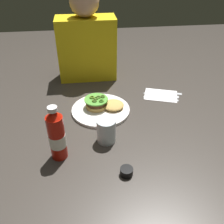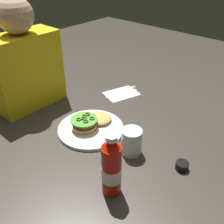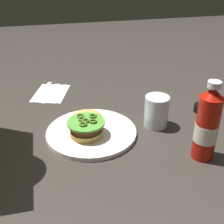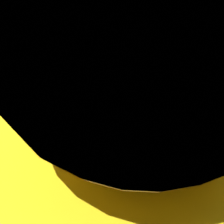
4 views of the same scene
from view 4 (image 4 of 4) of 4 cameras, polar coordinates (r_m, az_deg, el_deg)
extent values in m
plane|color=#36302B|center=(0.81, 0.53, -1.07)|extent=(3.00, 3.00, 0.00)
cylinder|color=white|center=(0.67, 3.90, -8.83)|extent=(0.28, 0.28, 0.01)
cylinder|color=tan|center=(0.65, 5.42, -9.01)|extent=(0.10, 0.10, 0.02)
cylinder|color=#512D19|center=(0.64, 5.50, -7.88)|extent=(0.09, 0.09, 0.02)
cylinder|color=red|center=(0.63, 5.55, -7.12)|extent=(0.09, 0.09, 0.01)
cylinder|color=#509833|center=(0.63, 5.58, -6.70)|extent=(0.11, 0.11, 0.01)
torus|color=#4C6A20|center=(0.64, 6.63, -5.17)|extent=(0.02, 0.02, 0.01)
torus|color=#486521|center=(0.62, 4.45, -6.68)|extent=(0.02, 0.02, 0.01)
torus|color=#4C6F20|center=(0.62, 5.62, -6.23)|extent=(0.02, 0.02, 0.01)
torus|color=#567519|center=(0.61, 7.30, -7.06)|extent=(0.02, 0.02, 0.01)
torus|color=#496A20|center=(0.62, 2.52, -6.58)|extent=(0.02, 0.02, 0.01)
torus|color=#44771F|center=(0.64, 3.85, -4.61)|extent=(0.02, 0.02, 0.01)
ellipsoid|color=tan|center=(0.67, -1.44, -7.17)|extent=(0.10, 0.10, 0.03)
cylinder|color=#B9170A|center=(0.87, 18.57, 6.49)|extent=(0.06, 0.06, 0.18)
cone|color=#B9170A|center=(0.83, 19.86, 12.94)|extent=(0.05, 0.05, 0.03)
cylinder|color=white|center=(0.83, 20.14, 14.32)|extent=(0.03, 0.03, 0.02)
cylinder|color=white|center=(0.88, 18.44, 5.81)|extent=(0.06, 0.06, 0.05)
cylinder|color=silver|center=(0.82, 5.62, 3.37)|extent=(0.08, 0.08, 0.10)
cylinder|color=black|center=(1.01, 3.74, 6.94)|extent=(0.05, 0.05, 0.03)
cube|color=silver|center=(0.72, -23.22, -8.87)|extent=(0.17, 0.07, 0.00)
sphere|color=tan|center=(0.13, 7.00, 18.63)|extent=(0.15, 0.15, 0.15)
camera|label=1|loc=(1.50, 15.09, 40.84)|focal=39.46mm
camera|label=2|loc=(1.29, 44.99, 34.77)|focal=40.93mm
camera|label=3|loc=(0.82, 77.57, 12.48)|focal=47.70mm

